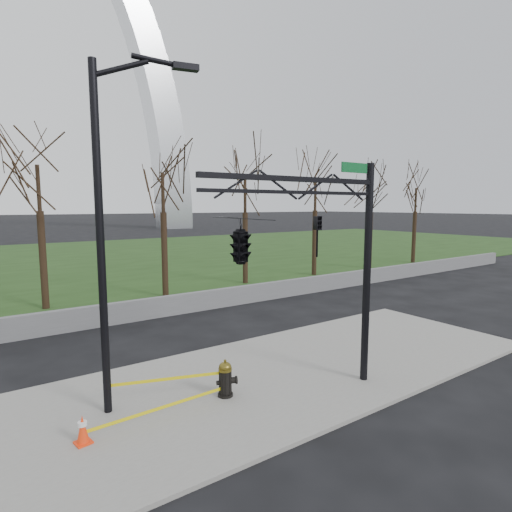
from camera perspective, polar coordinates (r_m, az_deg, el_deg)
ground at (r=12.23m, az=1.82°, el=-16.61°), size 500.00×500.00×0.00m
sidewalk at (r=12.21m, az=1.83°, el=-16.39°), size 18.00×6.00×0.10m
grass_strip at (r=39.84m, az=-24.90°, el=-0.67°), size 120.00×40.00×0.06m
guardrail at (r=18.78m, az=-13.02°, el=-6.87°), size 60.00×0.30×0.90m
gateway_arch at (r=88.65m, az=-31.69°, el=24.14°), size 66.00×6.00×65.00m
tree_row at (r=22.60m, az=-13.15°, el=4.35°), size 49.31×4.00×7.84m
fire_hydrant at (r=10.85m, az=-4.21°, el=-16.69°), size 0.59×0.41×0.95m
traffic_cone at (r=9.67m, az=-22.92°, el=-21.27°), size 0.36×0.36×0.60m
street_light at (r=9.77m, az=-19.58°, el=5.42°), size 2.36×0.71×8.21m
traffic_signal_mast at (r=9.17m, az=1.92°, el=2.32°), size 5.10×2.49×6.00m
caution_tape at (r=10.37m, az=-12.51°, el=-18.21°), size 3.44×1.05×0.48m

